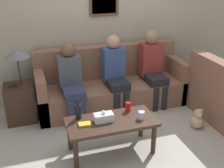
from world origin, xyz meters
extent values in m
plane|color=#ADA899|center=(0.00, 0.00, 0.00)|extent=(16.00, 16.00, 0.00)
cube|color=#9E937F|center=(0.00, 0.93, 1.30)|extent=(9.00, 0.06, 2.60)
cube|color=brown|center=(0.00, 0.44, 0.20)|extent=(2.42, 0.82, 0.40)
cube|color=brown|center=(0.00, 0.75, 0.67)|extent=(2.42, 0.20, 0.55)
cube|color=brown|center=(-1.14, 0.44, 0.35)|extent=(0.14, 0.82, 0.70)
cube|color=brown|center=(1.14, 0.44, 0.35)|extent=(0.14, 0.82, 0.70)
cube|color=brown|center=(1.57, 0.01, 0.35)|extent=(0.82, 0.14, 0.70)
cube|color=#382319|center=(-0.40, -0.75, 0.42)|extent=(1.09, 0.51, 0.04)
cylinder|color=#382319|center=(-0.89, -0.94, 0.20)|extent=(0.06, 0.06, 0.40)
cylinder|color=#382319|center=(0.08, -0.94, 0.20)|extent=(0.06, 0.06, 0.40)
cylinder|color=#382319|center=(-0.89, -0.55, 0.20)|extent=(0.06, 0.06, 0.40)
cylinder|color=#382319|center=(0.08, -0.55, 0.20)|extent=(0.06, 0.06, 0.40)
cube|color=#382319|center=(-1.46, 0.40, 0.28)|extent=(0.41, 0.41, 0.57)
cylinder|color=#262628|center=(-1.41, 0.40, 0.79)|extent=(0.02, 0.02, 0.44)
cone|color=slate|center=(-1.41, 0.40, 1.04)|extent=(0.36, 0.36, 0.10)
cube|color=navy|center=(-1.52, 0.38, 0.58)|extent=(0.13, 0.08, 0.02)
cube|color=black|center=(-1.52, 0.38, 0.59)|extent=(0.13, 0.10, 0.02)
cylinder|color=black|center=(-0.77, -0.57, 0.54)|extent=(0.07, 0.07, 0.19)
cylinder|color=black|center=(-0.77, -0.57, 0.67)|extent=(0.03, 0.03, 0.08)
cylinder|color=silver|center=(-0.04, -0.82, 0.49)|extent=(0.08, 0.08, 0.10)
cube|color=gold|center=(-0.73, -0.75, 0.46)|extent=(0.15, 0.11, 0.02)
cylinder|color=red|center=(-0.13, -0.59, 0.50)|extent=(0.07, 0.07, 0.12)
cube|color=silver|center=(-0.49, -0.73, 0.49)|extent=(0.23, 0.12, 0.10)
sphere|color=white|center=(-0.49, -0.73, 0.56)|extent=(0.05, 0.05, 0.05)
cube|color=#2D334C|center=(-0.69, 0.19, 0.45)|extent=(0.31, 0.47, 0.14)
cylinder|color=#2D334C|center=(-0.77, -0.04, 0.20)|extent=(0.11, 0.11, 0.40)
cylinder|color=#2D334C|center=(-0.62, -0.04, 0.20)|extent=(0.11, 0.11, 0.40)
cube|color=#474C56|center=(-0.69, 0.43, 0.69)|extent=(0.34, 0.22, 0.48)
sphere|color=brown|center=(-0.69, 0.43, 1.03)|extent=(0.22, 0.22, 0.22)
cube|color=black|center=(0.01, 0.24, 0.45)|extent=(0.31, 0.41, 0.14)
cylinder|color=black|center=(-0.06, 0.04, 0.20)|extent=(0.11, 0.11, 0.40)
cylinder|color=black|center=(0.09, 0.04, 0.20)|extent=(0.11, 0.11, 0.40)
cube|color=#33477A|center=(0.01, 0.45, 0.72)|extent=(0.34, 0.22, 0.53)
sphere|color=tan|center=(0.01, 0.45, 1.08)|extent=(0.21, 0.21, 0.21)
cube|color=black|center=(0.67, 0.26, 0.45)|extent=(0.31, 0.42, 0.14)
cylinder|color=black|center=(0.59, 0.05, 0.20)|extent=(0.11, 0.11, 0.40)
cylinder|color=black|center=(0.74, 0.05, 0.20)|extent=(0.11, 0.11, 0.40)
cube|color=maroon|center=(0.67, 0.47, 0.72)|extent=(0.34, 0.22, 0.54)
sphere|color=#8C664C|center=(0.67, 0.47, 1.10)|extent=(0.23, 0.23, 0.23)
sphere|color=tan|center=(0.94, -0.61, 0.10)|extent=(0.19, 0.19, 0.19)
sphere|color=tan|center=(0.94, -0.61, 0.23)|extent=(0.12, 0.12, 0.12)
sphere|color=tan|center=(0.90, -0.61, 0.28)|extent=(0.04, 0.04, 0.04)
sphere|color=tan|center=(0.98, -0.61, 0.28)|extent=(0.04, 0.04, 0.04)
sphere|color=beige|center=(0.94, -0.66, 0.23)|extent=(0.05, 0.05, 0.05)
camera|label=1|loc=(-1.30, -3.54, 2.20)|focal=45.00mm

